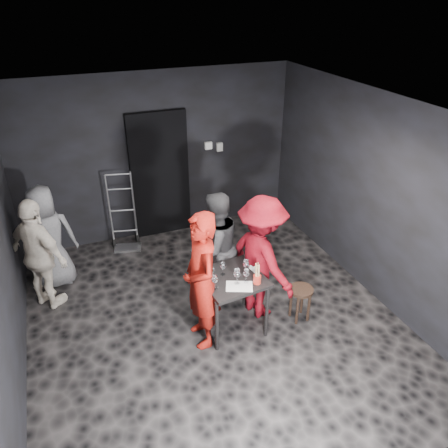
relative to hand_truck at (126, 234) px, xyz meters
name	(u,v)px	position (x,y,z in m)	size (l,w,h in m)	color
floor	(213,318)	(0.70, -2.19, -0.23)	(4.50, 5.00, 0.02)	black
ceiling	(209,110)	(0.70, -2.19, 2.47)	(4.50, 5.00, 0.02)	silver
wall_back	(158,157)	(0.70, 0.31, 1.12)	(4.50, 0.04, 2.70)	black
wall_front	(338,396)	(0.70, -4.69, 1.12)	(4.50, 0.04, 2.70)	black
wall_right	(372,197)	(2.95, -2.19, 1.12)	(0.04, 5.00, 2.70)	black
doorway	(160,175)	(0.70, 0.25, 0.82)	(0.95, 0.10, 2.10)	black
wallbox_upper	(208,145)	(1.55, 0.26, 1.22)	(0.12, 0.06, 0.12)	#B7B7B2
wallbox_lower	(220,147)	(1.75, 0.26, 1.17)	(0.10, 0.06, 0.14)	#B7B7B2
hand_truck	(126,234)	(0.00, 0.00, 0.00)	(0.43, 0.35, 1.28)	#B2B2B7
tasting_table	(232,284)	(0.88, -2.40, 0.42)	(0.72, 0.72, 0.75)	black
stool	(301,296)	(1.74, -2.59, 0.13)	(0.31, 0.31, 0.47)	black
server_red	(201,272)	(0.47, -2.47, 0.75)	(0.71, 0.47, 1.95)	#9E160D
woman_black	(215,246)	(0.91, -1.74, 0.57)	(0.78, 0.43, 1.60)	#2E2E30
man_maroon	(262,252)	(1.33, -2.25, 0.68)	(1.17, 0.54, 1.81)	maroon
bystander_cream	(39,253)	(-1.23, -1.09, 0.58)	(0.94, 0.45, 1.61)	silver
bystander_grey	(48,237)	(-1.12, -0.63, 0.53)	(0.74, 0.40, 1.51)	#59595C
tasting_mat	(239,286)	(0.89, -2.60, 0.52)	(0.31, 0.20, 0.00)	white
wine_glass_a	(215,282)	(0.61, -2.53, 0.62)	(0.07, 0.07, 0.20)	white
wine_glass_b	(212,272)	(0.65, -2.33, 0.61)	(0.07, 0.07, 0.18)	white
wine_glass_c	(223,268)	(0.80, -2.31, 0.61)	(0.07, 0.07, 0.18)	white
wine_glass_d	(237,276)	(0.88, -2.53, 0.63)	(0.08, 0.08, 0.22)	white
wine_glass_e	(246,275)	(0.99, -2.55, 0.62)	(0.07, 0.07, 0.19)	white
wine_glass_f	(246,266)	(1.06, -2.38, 0.63)	(0.08, 0.08, 0.21)	white
wine_bottle	(210,275)	(0.60, -2.40, 0.64)	(0.07, 0.07, 0.30)	black
breadstick_cup	(257,274)	(1.10, -2.61, 0.65)	(0.09, 0.09, 0.29)	#A6261A
reserved_card	(253,267)	(1.17, -2.37, 0.57)	(0.08, 0.13, 0.10)	white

